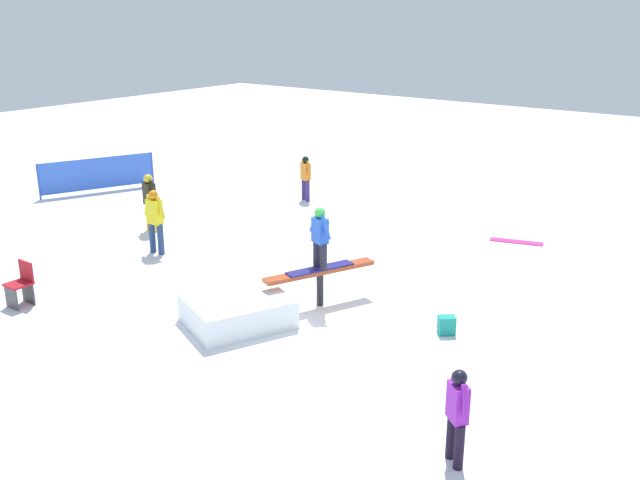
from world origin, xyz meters
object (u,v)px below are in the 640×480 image
(folding_chair, at_px, (21,285))
(backpack_on_snow, at_px, (447,325))
(rail_feature, at_px, (320,275))
(bystander_yellow, at_px, (155,218))
(main_rider_on_rail, at_px, (320,240))
(bystander_purple, at_px, (457,412))
(bystander_black, at_px, (150,200))
(bystander_orange, at_px, (306,176))
(loose_snowboard_magenta, at_px, (516,242))

(folding_chair, relative_size, backpack_on_snow, 2.59)
(rail_feature, distance_m, bystander_yellow, 5.00)
(main_rider_on_rail, height_order, bystander_purple, main_rider_on_rail)
(bystander_purple, relative_size, bystander_black, 0.88)
(bystander_orange, relative_size, folding_chair, 1.55)
(main_rider_on_rail, height_order, bystander_orange, main_rider_on_rail)
(bystander_purple, distance_m, folding_chair, 9.19)
(bystander_yellow, height_order, backpack_on_snow, bystander_yellow)
(bystander_black, height_order, loose_snowboard_magenta, bystander_black)
(rail_feature, relative_size, loose_snowboard_magenta, 1.77)
(bystander_black, relative_size, backpack_on_snow, 4.49)
(bystander_orange, bearing_deg, loose_snowboard_magenta, -156.15)
(rail_feature, xyz_separation_m, folding_chair, (-3.53, 4.71, -0.23))
(folding_chair, xyz_separation_m, backpack_on_snow, (3.86, -7.32, -0.24))
(main_rider_on_rail, xyz_separation_m, bystander_yellow, (0.15, 4.99, -0.49))
(bystander_yellow, relative_size, backpack_on_snow, 4.56)
(folding_chair, bearing_deg, bystander_yellow, 93.83)
(bystander_purple, xyz_separation_m, loose_snowboard_magenta, (9.15, 2.88, -0.74))
(bystander_black, xyz_separation_m, folding_chair, (-4.76, -1.74, -0.44))
(rail_feature, xyz_separation_m, bystander_purple, (-3.05, -4.47, 0.11))
(bystander_yellow, bearing_deg, folding_chair, 90.94)
(bystander_orange, distance_m, bystander_black, 5.05)
(main_rider_on_rail, bearing_deg, bystander_yellow, 110.09)
(main_rider_on_rail, bearing_deg, bystander_purple, -102.54)
(loose_snowboard_magenta, height_order, folding_chair, folding_chair)
(bystander_orange, bearing_deg, bystander_purple, 160.12)
(backpack_on_snow, bearing_deg, loose_snowboard_magenta, 59.40)
(backpack_on_snow, bearing_deg, rail_feature, 146.45)
(rail_feature, relative_size, main_rider_on_rail, 1.61)
(bystander_orange, xyz_separation_m, bystander_black, (-4.86, 1.34, 0.09))
(loose_snowboard_magenta, bearing_deg, bystander_orange, -16.84)
(main_rider_on_rail, xyz_separation_m, bystander_black, (1.23, 6.45, -0.51))
(bystander_purple, relative_size, loose_snowboard_magenta, 1.04)
(main_rider_on_rail, distance_m, folding_chair, 5.96)
(rail_feature, height_order, bystander_yellow, bystander_yellow)
(loose_snowboard_magenta, xyz_separation_m, backpack_on_snow, (-5.78, -1.02, 0.16))
(bystander_yellow, height_order, loose_snowboard_magenta, bystander_yellow)
(bystander_purple, xyz_separation_m, bystander_yellow, (3.20, 9.45, 0.11))
(rail_feature, relative_size, bystander_purple, 1.70)
(bystander_black, bearing_deg, rail_feature, -175.86)
(bystander_black, relative_size, loose_snowboard_magenta, 1.18)
(bystander_purple, bearing_deg, folding_chair, -138.26)
(bystander_purple, relative_size, folding_chair, 1.53)
(bystander_black, bearing_deg, folding_chair, 125.06)
(backpack_on_snow, bearing_deg, main_rider_on_rail, 146.45)
(bystander_purple, bearing_deg, backpack_on_snow, 157.53)
(rail_feature, height_order, loose_snowboard_magenta, rail_feature)
(rail_feature, height_order, bystander_black, bystander_black)
(bystander_yellow, distance_m, loose_snowboard_magenta, 8.91)
(bystander_purple, bearing_deg, bystander_orange, 175.08)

